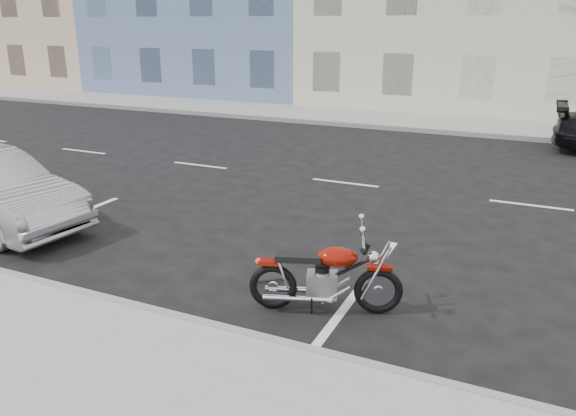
% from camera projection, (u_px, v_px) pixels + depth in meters
% --- Properties ---
extents(ground, '(120.00, 120.00, 0.00)m').
position_uv_depth(ground, '(432.00, 193.00, 12.24)').
color(ground, black).
rests_on(ground, ground).
extents(sidewalk_far, '(80.00, 3.40, 0.15)m').
position_uv_depth(sidewalk_far, '(347.00, 117.00, 21.71)').
color(sidewalk_far, gray).
rests_on(sidewalk_far, ground).
extents(curb_far, '(80.00, 0.12, 0.16)m').
position_uv_depth(curb_far, '(331.00, 123.00, 20.24)').
color(curb_far, gray).
rests_on(curb_far, ground).
extents(motorcycle, '(1.89, 0.88, 0.99)m').
position_uv_depth(motorcycle, '(381.00, 281.00, 7.07)').
color(motorcycle, black).
rests_on(motorcycle, ground).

